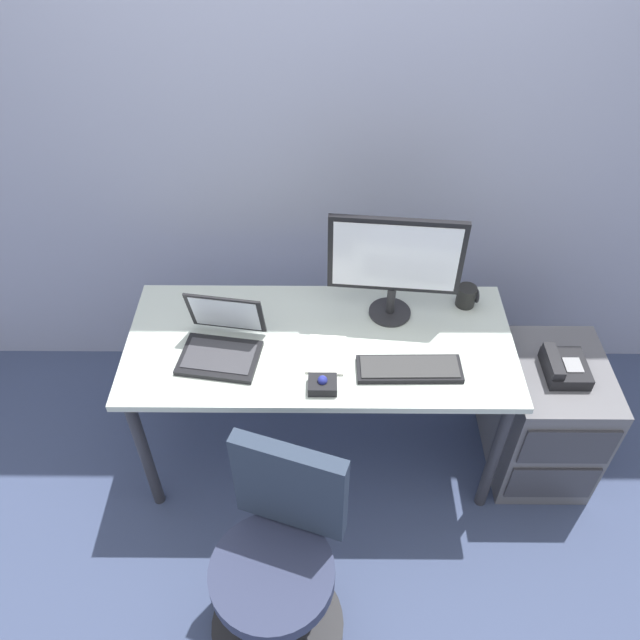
{
  "coord_description": "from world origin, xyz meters",
  "views": [
    {
      "loc": [
        0.01,
        -1.82,
        2.61
      ],
      "look_at": [
        0.0,
        0.0,
        0.87
      ],
      "focal_mm": 35.5,
      "sensor_mm": 36.0,
      "label": 1
    }
  ],
  "objects_px": {
    "coffee_mug": "(467,296)",
    "file_cabinet": "(544,417)",
    "paper_notepad": "(326,355)",
    "desk_phone": "(564,367)",
    "laptop": "(222,341)",
    "office_chair": "(279,564)",
    "trackball_mouse": "(323,384)",
    "keyboard": "(409,369)",
    "monitor_main": "(395,261)"
  },
  "relations": [
    {
      "from": "paper_notepad",
      "to": "desk_phone",
      "type": "bearing_deg",
      "value": 1.07
    },
    {
      "from": "desk_phone",
      "to": "laptop",
      "type": "bearing_deg",
      "value": 179.72
    },
    {
      "from": "file_cabinet",
      "to": "coffee_mug",
      "type": "distance_m",
      "value": 0.67
    },
    {
      "from": "office_chair",
      "to": "laptop",
      "type": "xyz_separation_m",
      "value": [
        -0.25,
        0.73,
        0.39
      ]
    },
    {
      "from": "file_cabinet",
      "to": "office_chair",
      "type": "bearing_deg",
      "value": -147.39
    },
    {
      "from": "monitor_main",
      "to": "keyboard",
      "type": "relative_size",
      "value": 1.31
    },
    {
      "from": "keyboard",
      "to": "paper_notepad",
      "type": "relative_size",
      "value": 1.98
    },
    {
      "from": "trackball_mouse",
      "to": "paper_notepad",
      "type": "distance_m",
      "value": 0.17
    },
    {
      "from": "office_chair",
      "to": "trackball_mouse",
      "type": "xyz_separation_m",
      "value": [
        0.15,
        0.53,
        0.36
      ]
    },
    {
      "from": "keyboard",
      "to": "desk_phone",
      "type": "bearing_deg",
      "value": 8.55
    },
    {
      "from": "monitor_main",
      "to": "keyboard",
      "type": "distance_m",
      "value": 0.43
    },
    {
      "from": "keyboard",
      "to": "laptop",
      "type": "height_order",
      "value": "laptop"
    },
    {
      "from": "desk_phone",
      "to": "monitor_main",
      "type": "relative_size",
      "value": 0.37
    },
    {
      "from": "office_chair",
      "to": "coffee_mug",
      "type": "distance_m",
      "value": 1.33
    },
    {
      "from": "trackball_mouse",
      "to": "paper_notepad",
      "type": "xyz_separation_m",
      "value": [
        0.01,
        0.17,
        -0.02
      ]
    },
    {
      "from": "keyboard",
      "to": "paper_notepad",
      "type": "distance_m",
      "value": 0.33
    },
    {
      "from": "coffee_mug",
      "to": "file_cabinet",
      "type": "bearing_deg",
      "value": -35.86
    },
    {
      "from": "monitor_main",
      "to": "desk_phone",
      "type": "bearing_deg",
      "value": -18.04
    },
    {
      "from": "office_chair",
      "to": "coffee_mug",
      "type": "xyz_separation_m",
      "value": [
        0.77,
        1.02,
        0.38
      ]
    },
    {
      "from": "monitor_main",
      "to": "laptop",
      "type": "bearing_deg",
      "value": -162.03
    },
    {
      "from": "office_chair",
      "to": "keyboard",
      "type": "xyz_separation_m",
      "value": [
        0.49,
        0.62,
        0.35
      ]
    },
    {
      "from": "coffee_mug",
      "to": "paper_notepad",
      "type": "relative_size",
      "value": 0.46
    },
    {
      "from": "file_cabinet",
      "to": "desk_phone",
      "type": "height_order",
      "value": "desk_phone"
    },
    {
      "from": "keyboard",
      "to": "laptop",
      "type": "xyz_separation_m",
      "value": [
        -0.74,
        0.11,
        0.04
      ]
    },
    {
      "from": "trackball_mouse",
      "to": "monitor_main",
      "type": "bearing_deg",
      "value": 55.62
    },
    {
      "from": "desk_phone",
      "to": "laptop",
      "type": "height_order",
      "value": "laptop"
    },
    {
      "from": "file_cabinet",
      "to": "laptop",
      "type": "relative_size",
      "value": 1.82
    },
    {
      "from": "office_chair",
      "to": "monitor_main",
      "type": "relative_size",
      "value": 1.72
    },
    {
      "from": "monitor_main",
      "to": "keyboard",
      "type": "height_order",
      "value": "monitor_main"
    },
    {
      "from": "keyboard",
      "to": "paper_notepad",
      "type": "height_order",
      "value": "keyboard"
    },
    {
      "from": "file_cabinet",
      "to": "laptop",
      "type": "distance_m",
      "value": 1.49
    },
    {
      "from": "monitor_main",
      "to": "coffee_mug",
      "type": "distance_m",
      "value": 0.42
    },
    {
      "from": "office_chair",
      "to": "paper_notepad",
      "type": "height_order",
      "value": "office_chair"
    },
    {
      "from": "office_chair",
      "to": "trackball_mouse",
      "type": "relative_size",
      "value": 8.41
    },
    {
      "from": "office_chair",
      "to": "coffee_mug",
      "type": "relative_size",
      "value": 9.76
    },
    {
      "from": "monitor_main",
      "to": "trackball_mouse",
      "type": "relative_size",
      "value": 4.89
    },
    {
      "from": "file_cabinet",
      "to": "monitor_main",
      "type": "bearing_deg",
      "value": 163.35
    },
    {
      "from": "laptop",
      "to": "coffee_mug",
      "type": "distance_m",
      "value": 1.06
    },
    {
      "from": "keyboard",
      "to": "coffee_mug",
      "type": "xyz_separation_m",
      "value": [
        0.28,
        0.39,
        0.03
      ]
    },
    {
      "from": "desk_phone",
      "to": "office_chair",
      "type": "relative_size",
      "value": 0.22
    },
    {
      "from": "file_cabinet",
      "to": "laptop",
      "type": "xyz_separation_m",
      "value": [
        -1.41,
        -0.01,
        0.49
      ]
    },
    {
      "from": "office_chair",
      "to": "keyboard",
      "type": "relative_size",
      "value": 2.25
    },
    {
      "from": "keyboard",
      "to": "paper_notepad",
      "type": "bearing_deg",
      "value": 166.08
    },
    {
      "from": "coffee_mug",
      "to": "paper_notepad",
      "type": "height_order",
      "value": "coffee_mug"
    },
    {
      "from": "keyboard",
      "to": "trackball_mouse",
      "type": "bearing_deg",
      "value": -165.16
    },
    {
      "from": "coffee_mug",
      "to": "paper_notepad",
      "type": "xyz_separation_m",
      "value": [
        -0.61,
        -0.31,
        -0.04
      ]
    },
    {
      "from": "coffee_mug",
      "to": "paper_notepad",
      "type": "bearing_deg",
      "value": -152.87
    },
    {
      "from": "laptop",
      "to": "coffee_mug",
      "type": "relative_size",
      "value": 3.68
    },
    {
      "from": "office_chair",
      "to": "paper_notepad",
      "type": "distance_m",
      "value": 0.8
    },
    {
      "from": "file_cabinet",
      "to": "keyboard",
      "type": "bearing_deg",
      "value": -170.17
    }
  ]
}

